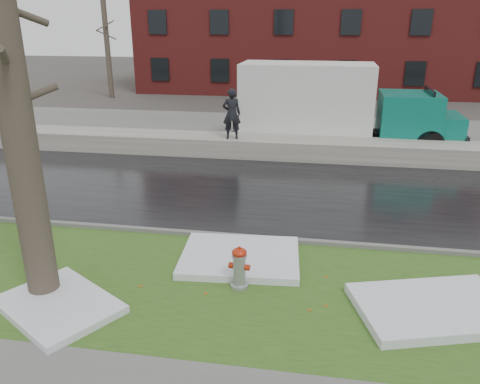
% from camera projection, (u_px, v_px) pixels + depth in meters
% --- Properties ---
extents(ground, '(120.00, 120.00, 0.00)m').
position_uv_depth(ground, '(204.00, 257.00, 10.73)').
color(ground, '#47423D').
rests_on(ground, ground).
extents(verge, '(60.00, 4.50, 0.04)m').
position_uv_depth(verge, '(190.00, 284.00, 9.56)').
color(verge, '#2B4C19').
rests_on(verge, ground).
extents(road, '(60.00, 7.00, 0.03)m').
position_uv_depth(road, '(237.00, 190.00, 14.89)').
color(road, black).
rests_on(road, ground).
extents(parking_lot, '(60.00, 9.00, 0.03)m').
position_uv_depth(parking_lot, '(267.00, 132.00, 22.76)').
color(parking_lot, slate).
rests_on(parking_lot, ground).
extents(curb, '(60.00, 0.15, 0.14)m').
position_uv_depth(curb, '(214.00, 235.00, 11.63)').
color(curb, slate).
rests_on(curb, ground).
extents(snowbank, '(60.00, 1.60, 0.75)m').
position_uv_depth(snowbank, '(255.00, 146.00, 18.65)').
color(snowbank, '#ABA59C').
rests_on(snowbank, ground).
extents(brick_building, '(26.00, 12.00, 10.00)m').
position_uv_depth(brick_building, '(318.00, 22.00, 36.47)').
color(brick_building, maroon).
rests_on(brick_building, ground).
extents(bg_tree_left, '(1.40, 1.62, 6.50)m').
position_uv_depth(bg_tree_left, '(107.00, 48.00, 31.81)').
color(bg_tree_left, brown).
rests_on(bg_tree_left, ground).
extents(bg_tree_center, '(1.40, 1.62, 6.50)m').
position_uv_depth(bg_tree_center, '(207.00, 46.00, 34.58)').
color(bg_tree_center, brown).
rests_on(bg_tree_center, ground).
extents(fire_hydrant, '(0.44, 0.39, 0.90)m').
position_uv_depth(fire_hydrant, '(239.00, 266.00, 9.28)').
color(fire_hydrant, '#9C9FA4').
rests_on(fire_hydrant, verge).
extents(tree, '(1.41, 1.60, 7.27)m').
position_uv_depth(tree, '(15.00, 108.00, 7.95)').
color(tree, brown).
rests_on(tree, verge).
extents(box_truck, '(10.44, 2.64, 3.48)m').
position_uv_depth(box_truck, '(333.00, 104.00, 19.48)').
color(box_truck, black).
rests_on(box_truck, ground).
extents(worker, '(0.80, 0.62, 1.94)m').
position_uv_depth(worker, '(232.00, 114.00, 18.01)').
color(worker, black).
rests_on(worker, snowbank).
extents(snow_patch_near, '(2.74, 2.18, 0.16)m').
position_uv_depth(snow_patch_near, '(240.00, 257.00, 10.46)').
color(snow_patch_near, silver).
rests_on(snow_patch_near, verge).
extents(snow_patch_far, '(2.71, 2.52, 0.14)m').
position_uv_depth(snow_patch_far, '(59.00, 305.00, 8.71)').
color(snow_patch_far, silver).
rests_on(snow_patch_far, verge).
extents(snow_patch_side, '(3.20, 2.52, 0.18)m').
position_uv_depth(snow_patch_side, '(435.00, 308.00, 8.58)').
color(snow_patch_side, silver).
rests_on(snow_patch_side, verge).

